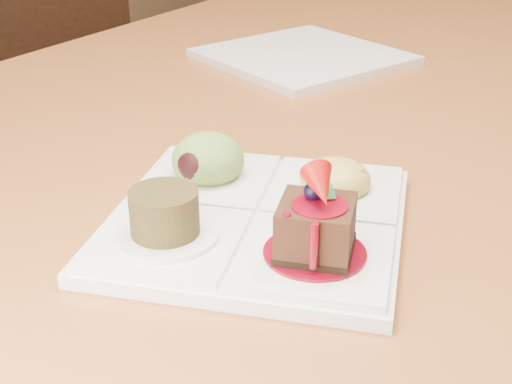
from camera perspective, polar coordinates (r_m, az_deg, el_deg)
The scene contains 4 objects.
dining_table at distance 1.02m, azimuth 8.56°, elevation 5.21°, with size 1.00×1.80×0.75m.
chair_left at distance 1.86m, azimuth -13.95°, elevation 8.41°, with size 0.50×0.50×0.87m.
sampler_plate at distance 0.60m, azimuth -0.09°, elevation -1.19°, with size 0.31×0.31×0.10m.
second_plate at distance 1.08m, azimuth 3.79°, elevation 10.75°, with size 0.25×0.25×0.01m, color silver.
Camera 1 is at (0.37, -0.87, 1.05)m, focal length 50.00 mm.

